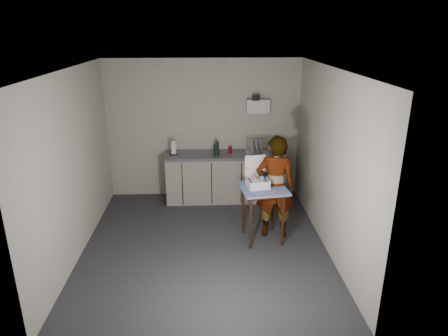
{
  "coord_description": "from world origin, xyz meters",
  "views": [
    {
      "loc": [
        0.04,
        -5.32,
        3.12
      ],
      "look_at": [
        0.31,
        0.45,
        1.07
      ],
      "focal_mm": 32.0,
      "sensor_mm": 36.0,
      "label": 1
    }
  ],
  "objects_px": {
    "dark_bottle": "(217,148)",
    "paper_towel": "(174,148)",
    "standing_man": "(275,187)",
    "dish_rack": "(257,150)",
    "soda_can": "(230,150)",
    "side_table": "(263,194)",
    "soap_bottle": "(216,148)",
    "kitchen_counter": "(226,178)",
    "bakery_box": "(257,180)"
  },
  "relations": [
    {
      "from": "dark_bottle",
      "to": "paper_towel",
      "type": "distance_m",
      "value": 0.8
    },
    {
      "from": "side_table",
      "to": "soap_bottle",
      "type": "bearing_deg",
      "value": 106.58
    },
    {
      "from": "paper_towel",
      "to": "bakery_box",
      "type": "height_order",
      "value": "bakery_box"
    },
    {
      "from": "side_table",
      "to": "dark_bottle",
      "type": "bearing_deg",
      "value": 104.37
    },
    {
      "from": "soap_bottle",
      "to": "dish_rack",
      "type": "height_order",
      "value": "dish_rack"
    },
    {
      "from": "soda_can",
      "to": "bakery_box",
      "type": "distance_m",
      "value": 1.54
    },
    {
      "from": "bakery_box",
      "to": "dish_rack",
      "type": "bearing_deg",
      "value": 73.82
    },
    {
      "from": "soda_can",
      "to": "dark_bottle",
      "type": "xyz_separation_m",
      "value": [
        -0.24,
        -0.01,
        0.05
      ]
    },
    {
      "from": "side_table",
      "to": "dark_bottle",
      "type": "height_order",
      "value": "dark_bottle"
    },
    {
      "from": "dark_bottle",
      "to": "soap_bottle",
      "type": "bearing_deg",
      "value": -101.48
    },
    {
      "from": "kitchen_counter",
      "to": "dish_rack",
      "type": "relative_size",
      "value": 5.46
    },
    {
      "from": "standing_man",
      "to": "soap_bottle",
      "type": "distance_m",
      "value": 1.6
    },
    {
      "from": "side_table",
      "to": "dish_rack",
      "type": "height_order",
      "value": "dish_rack"
    },
    {
      "from": "soap_bottle",
      "to": "side_table",
      "type": "bearing_deg",
      "value": -65.53
    },
    {
      "from": "side_table",
      "to": "dish_rack",
      "type": "distance_m",
      "value": 1.58
    },
    {
      "from": "side_table",
      "to": "bakery_box",
      "type": "bearing_deg",
      "value": 140.47
    },
    {
      "from": "kitchen_counter",
      "to": "side_table",
      "type": "height_order",
      "value": "kitchen_counter"
    },
    {
      "from": "dark_bottle",
      "to": "bakery_box",
      "type": "bearing_deg",
      "value": -69.91
    },
    {
      "from": "standing_man",
      "to": "soap_bottle",
      "type": "relative_size",
      "value": 5.78
    },
    {
      "from": "soda_can",
      "to": "paper_towel",
      "type": "xyz_separation_m",
      "value": [
        -1.04,
        -0.01,
        0.06
      ]
    },
    {
      "from": "soda_can",
      "to": "dish_rack",
      "type": "bearing_deg",
      "value": -0.3
    },
    {
      "from": "side_table",
      "to": "paper_towel",
      "type": "bearing_deg",
      "value": 124.9
    },
    {
      "from": "kitchen_counter",
      "to": "soap_bottle",
      "type": "relative_size",
      "value": 7.96
    },
    {
      "from": "paper_towel",
      "to": "dish_rack",
      "type": "bearing_deg",
      "value": 0.24
    },
    {
      "from": "kitchen_counter",
      "to": "soap_bottle",
      "type": "xyz_separation_m",
      "value": [
        -0.18,
        -0.1,
        0.62
      ]
    },
    {
      "from": "standing_man",
      "to": "dish_rack",
      "type": "height_order",
      "value": "standing_man"
    },
    {
      "from": "paper_towel",
      "to": "dish_rack",
      "type": "distance_m",
      "value": 1.54
    },
    {
      "from": "bakery_box",
      "to": "soap_bottle",
      "type": "bearing_deg",
      "value": 103.14
    },
    {
      "from": "soda_can",
      "to": "side_table",
      "type": "bearing_deg",
      "value": -75.59
    },
    {
      "from": "soda_can",
      "to": "dish_rack",
      "type": "xyz_separation_m",
      "value": [
        0.5,
        -0.0,
        0.0
      ]
    },
    {
      "from": "paper_towel",
      "to": "dish_rack",
      "type": "relative_size",
      "value": 0.64
    },
    {
      "from": "side_table",
      "to": "dark_bottle",
      "type": "xyz_separation_m",
      "value": [
        -0.64,
        1.56,
        0.27
      ]
    },
    {
      "from": "soap_bottle",
      "to": "dish_rack",
      "type": "distance_m",
      "value": 0.77
    },
    {
      "from": "dark_bottle",
      "to": "kitchen_counter",
      "type": "bearing_deg",
      "value": -2.98
    },
    {
      "from": "side_table",
      "to": "soda_can",
      "type": "distance_m",
      "value": 1.63
    },
    {
      "from": "standing_man",
      "to": "dish_rack",
      "type": "relative_size",
      "value": 3.97
    },
    {
      "from": "bakery_box",
      "to": "side_table",
      "type": "bearing_deg",
      "value": -40.78
    },
    {
      "from": "kitchen_counter",
      "to": "soap_bottle",
      "type": "bearing_deg",
      "value": -150.5
    },
    {
      "from": "side_table",
      "to": "paper_towel",
      "type": "distance_m",
      "value": 2.14
    },
    {
      "from": "soda_can",
      "to": "dish_rack",
      "type": "distance_m",
      "value": 0.5
    },
    {
      "from": "standing_man",
      "to": "soda_can",
      "type": "height_order",
      "value": "standing_man"
    },
    {
      "from": "dark_bottle",
      "to": "paper_towel",
      "type": "xyz_separation_m",
      "value": [
        -0.8,
        -0.0,
        0.02
      ]
    },
    {
      "from": "kitchen_counter",
      "to": "bakery_box",
      "type": "height_order",
      "value": "bakery_box"
    },
    {
      "from": "soap_bottle",
      "to": "soda_can",
      "type": "bearing_deg",
      "value": 24.19
    },
    {
      "from": "soap_bottle",
      "to": "dish_rack",
      "type": "xyz_separation_m",
      "value": [
        0.76,
        0.11,
        -0.08
      ]
    },
    {
      "from": "kitchen_counter",
      "to": "bakery_box",
      "type": "xyz_separation_m",
      "value": [
        0.39,
        -1.49,
        0.53
      ]
    },
    {
      "from": "dark_bottle",
      "to": "dish_rack",
      "type": "height_order",
      "value": "dish_rack"
    },
    {
      "from": "soap_bottle",
      "to": "bakery_box",
      "type": "bearing_deg",
      "value": -67.71
    },
    {
      "from": "standing_man",
      "to": "paper_towel",
      "type": "relative_size",
      "value": 6.22
    },
    {
      "from": "kitchen_counter",
      "to": "standing_man",
      "type": "distance_m",
      "value": 1.63
    }
  ]
}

